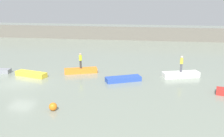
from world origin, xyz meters
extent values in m
plane|color=gray|center=(0.00, 0.00, 0.00)|extent=(120.00, 120.00, 0.00)
cube|color=#666056|center=(0.00, 28.98, 1.26)|extent=(80.00, 1.20, 2.53)
cube|color=gold|center=(0.17, 2.21, 0.25)|extent=(3.69, 1.88, 0.50)
cube|color=orange|center=(5.09, 4.29, 0.27)|extent=(3.73, 2.18, 0.54)
cube|color=#2B4CAD|center=(10.12, 2.00, 0.23)|extent=(3.71, 2.54, 0.47)
cube|color=white|center=(16.00, 4.40, 0.27)|extent=(4.05, 2.30, 0.55)
cylinder|color=#38332D|center=(5.09, 4.29, 0.99)|extent=(0.22, 0.22, 0.92)
cylinder|color=#D8F226|center=(5.09, 4.29, 1.74)|extent=(0.32, 0.32, 0.57)
sphere|color=tan|center=(5.09, 4.29, 2.14)|extent=(0.24, 0.24, 0.24)
cylinder|color=#4C4C56|center=(16.00, 4.40, 1.00)|extent=(0.22, 0.22, 0.90)
cylinder|color=yellow|center=(16.00, 4.40, 1.74)|extent=(0.32, 0.32, 0.59)
sphere|color=beige|center=(16.00, 4.40, 2.16)|extent=(0.25, 0.25, 0.25)
sphere|color=orange|center=(5.73, -5.92, 0.31)|extent=(0.61, 0.61, 0.61)
camera|label=1|loc=(12.84, -23.34, 8.18)|focal=42.42mm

